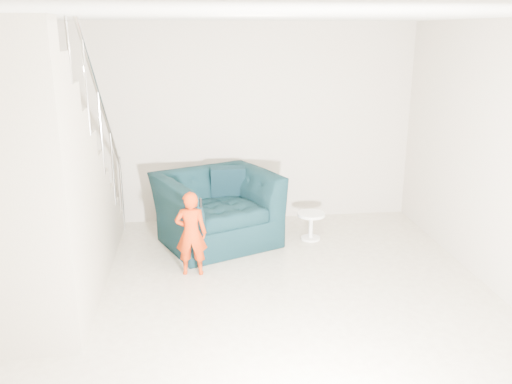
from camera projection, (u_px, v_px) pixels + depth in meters
floor at (255, 314)px, 5.13m from camera, size 5.50×5.50×0.00m
ceiling at (255, 15)px, 4.35m from camera, size 5.50×5.50×0.00m
back_wall at (232, 125)px, 7.36m from camera, size 5.00×0.00×5.00m
front_wall at (333, 359)px, 2.13m from camera, size 5.00×0.00×5.00m
armchair at (217, 209)px, 6.76m from camera, size 1.73×1.64×0.89m
toddler at (191, 234)px, 5.86m from camera, size 0.36×0.25×0.95m
side_table at (311, 222)px, 6.91m from camera, size 0.35×0.35×0.35m
staircase at (40, 209)px, 5.16m from camera, size 1.02×3.03×3.62m
cushion at (228, 182)px, 7.04m from camera, size 0.45×0.21×0.44m
throw at (169, 200)px, 6.72m from camera, size 0.04×0.43×0.48m
phone at (201, 203)px, 5.75m from camera, size 0.03×0.05×0.10m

